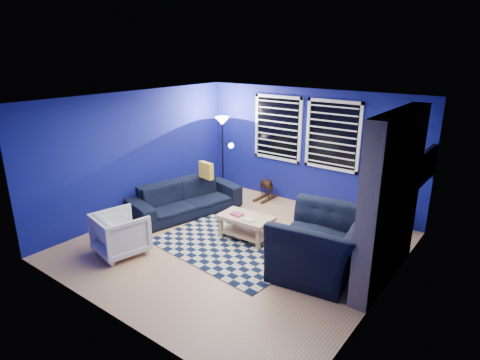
% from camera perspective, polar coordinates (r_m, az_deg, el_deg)
% --- Properties ---
extents(floor, '(5.00, 5.00, 0.00)m').
position_cam_1_polar(floor, '(7.09, -0.51, -9.22)').
color(floor, tan).
rests_on(floor, ground).
extents(ceiling, '(5.00, 5.00, 0.00)m').
position_cam_1_polar(ceiling, '(6.34, -0.58, 11.27)').
color(ceiling, white).
rests_on(ceiling, wall_back).
extents(wall_back, '(5.00, 0.00, 5.00)m').
position_cam_1_polar(wall_back, '(8.65, 9.66, 4.47)').
color(wall_back, navy).
rests_on(wall_back, floor).
extents(wall_left, '(0.00, 5.00, 5.00)m').
position_cam_1_polar(wall_left, '(8.31, -14.34, 3.61)').
color(wall_left, navy).
rests_on(wall_left, floor).
extents(wall_right, '(0.00, 5.00, 5.00)m').
position_cam_1_polar(wall_right, '(5.54, 20.47, -4.36)').
color(wall_right, navy).
rests_on(wall_right, floor).
extents(fireplace, '(0.65, 2.00, 2.50)m').
position_cam_1_polar(fireplace, '(6.04, 20.57, -3.04)').
color(fireplace, gray).
rests_on(fireplace, floor).
extents(window_left, '(1.17, 0.06, 1.42)m').
position_cam_1_polar(window_left, '(8.90, 5.37, 7.35)').
color(window_left, black).
rests_on(window_left, wall_back).
extents(window_right, '(1.17, 0.06, 1.42)m').
position_cam_1_polar(window_right, '(8.30, 13.03, 6.17)').
color(window_right, black).
rests_on(window_right, wall_back).
extents(tv, '(0.07, 1.00, 0.58)m').
position_cam_1_polar(tv, '(7.36, 24.89, 1.79)').
color(tv, black).
rests_on(tv, wall_right).
extents(rug, '(2.67, 2.22, 0.02)m').
position_cam_1_polar(rug, '(7.13, -0.66, -8.99)').
color(rug, black).
rests_on(rug, floor).
extents(sofa, '(2.45, 1.43, 0.67)m').
position_cam_1_polar(sofa, '(8.32, -7.74, -2.58)').
color(sofa, black).
rests_on(sofa, floor).
extents(armchair_big, '(1.64, 1.48, 0.95)m').
position_cam_1_polar(armchair_big, '(6.22, 11.49, -8.87)').
color(armchair_big, black).
rests_on(armchair_big, floor).
extents(armchair_bent, '(0.91, 0.93, 0.71)m').
position_cam_1_polar(armchair_bent, '(6.97, -16.61, -7.28)').
color(armchair_bent, gray).
rests_on(armchair_bent, floor).
extents(rocking_horse, '(0.46, 0.63, 0.49)m').
position_cam_1_polar(rocking_horse, '(9.03, 3.63, -0.90)').
color(rocking_horse, '#452516').
rests_on(rocking_horse, floor).
extents(coffee_table, '(0.96, 0.58, 0.47)m').
position_cam_1_polar(coffee_table, '(7.15, 0.80, -6.07)').
color(coffee_table, tan).
rests_on(coffee_table, rug).
extents(cabinet, '(0.74, 0.62, 0.62)m').
position_cam_1_polar(cabinet, '(8.10, 19.33, -4.53)').
color(cabinet, tan).
rests_on(cabinet, floor).
extents(floor_lamp, '(0.49, 0.30, 1.81)m').
position_cam_1_polar(floor_lamp, '(9.05, -2.45, 6.86)').
color(floor_lamp, black).
rests_on(floor_lamp, floor).
extents(throw_pillow, '(0.38, 0.17, 0.34)m').
position_cam_1_polar(throw_pillow, '(8.39, -4.84, 1.37)').
color(throw_pillow, gold).
rests_on(throw_pillow, sofa).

